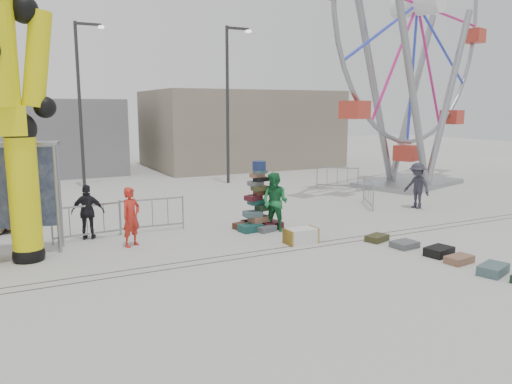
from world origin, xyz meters
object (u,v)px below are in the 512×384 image
barricade_dummy_c (152,215)px  pedestrian_red (131,217)px  barricade_dummy_b (87,222)px  ferris_wheel (416,29)px  pedestrian_black (88,212)px  pedestrian_green (275,202)px  barricade_wheel_front (368,193)px  lamp_post_right (229,97)px  lamp_post_left (81,96)px  pedestrian_grey (417,186)px  suitcase_tower (258,210)px  barricade_wheel_back (337,178)px  steamer_trunk (301,236)px

barricade_dummy_c → pedestrian_red: pedestrian_red is taller
barricade_dummy_b → pedestrian_red: (1.04, -1.28, 0.31)m
ferris_wheel → barricade_dummy_b: ferris_wheel is taller
pedestrian_black → pedestrian_green: bearing=-176.4°
barricade_wheel_front → barricade_dummy_b: bearing=120.1°
lamp_post_right → pedestrian_black: 12.52m
barricade_dummy_c → pedestrian_green: size_ratio=1.05×
lamp_post_left → pedestrian_grey: (10.88, -11.49, -3.58)m
barricade_wheel_front → pedestrian_red: pedestrian_red is taller
suitcase_tower → ferris_wheel: bearing=18.0°
barricade_wheel_back → pedestrian_grey: size_ratio=1.11×
steamer_trunk → barricade_wheel_front: (5.33, 3.45, 0.33)m
barricade_dummy_b → barricade_dummy_c: (2.04, 0.13, 0.00)m
pedestrian_green → barricade_dummy_c: bearing=-147.4°
barricade_wheel_back → pedestrian_black: 13.03m
steamer_trunk → pedestrian_red: (-4.52, 1.94, 0.64)m
suitcase_tower → barricade_dummy_c: size_ratio=1.12×
barricade_dummy_c → pedestrian_black: pedestrian_black is taller
barricade_dummy_c → barricade_wheel_back: size_ratio=1.00×
barricade_dummy_b → pedestrian_black: size_ratio=1.19×
steamer_trunk → pedestrian_green: (0.04, 1.66, 0.73)m
suitcase_tower → ferris_wheel: size_ratio=0.14×
pedestrian_grey → barricade_wheel_back: bearing=174.3°
lamp_post_right → pedestrian_green: size_ratio=4.21×
pedestrian_green → pedestrian_black: size_ratio=1.14×
pedestrian_red → pedestrian_grey: 11.34m
pedestrian_red → pedestrian_green: size_ratio=0.90×
barricade_wheel_back → lamp_post_right: bearing=177.5°
lamp_post_left → barricade_dummy_c: size_ratio=4.00×
barricade_dummy_c → pedestrian_red: bearing=-120.9°
lamp_post_right → suitcase_tower: 10.91m
suitcase_tower → pedestrian_black: 5.32m
barricade_dummy_b → steamer_trunk: bearing=-35.6°
lamp_post_left → barricade_wheel_back: lamp_post_left is taller
suitcase_tower → barricade_dummy_b: 5.35m
barricade_dummy_b → pedestrian_grey: (12.38, -0.89, 0.35)m
steamer_trunk → barricade_dummy_b: bearing=149.1°
suitcase_tower → lamp_post_left: bearing=102.4°
barricade_dummy_b → pedestrian_black: pedestrian_black is taller
suitcase_tower → pedestrian_green: (0.37, -0.48, 0.32)m
barricade_wheel_front → pedestrian_grey: (1.49, -1.13, 0.35)m
pedestrian_red → lamp_post_left: bearing=58.0°
steamer_trunk → barricade_dummy_c: size_ratio=0.47×
lamp_post_left → pedestrian_black: bearing=-97.8°
lamp_post_left → barricade_dummy_b: size_ratio=4.00×
ferris_wheel → pedestrian_black: size_ratio=9.39×
pedestrian_green → barricade_wheel_front: bearing=76.6°
barricade_wheel_front → pedestrian_red: 9.97m
barricade_dummy_b → barricade_wheel_back: bearing=13.9°
suitcase_tower → barricade_dummy_b: bearing=163.1°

